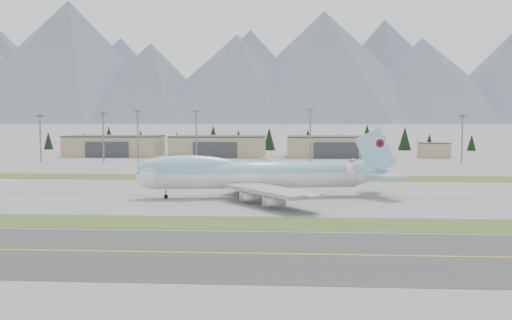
# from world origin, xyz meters

# --- Properties ---
(ground) EXTENTS (7000.00, 7000.00, 0.00)m
(ground) POSITION_xyz_m (0.00, 0.00, 0.00)
(ground) COLOR slate
(ground) RESTS_ON ground
(grass_strip_near) EXTENTS (400.00, 14.00, 0.08)m
(grass_strip_near) POSITION_xyz_m (0.00, -38.00, 0.00)
(grass_strip_near) COLOR #334B1A
(grass_strip_near) RESTS_ON ground
(grass_strip_far) EXTENTS (400.00, 18.00, 0.08)m
(grass_strip_far) POSITION_xyz_m (0.00, 45.00, 0.00)
(grass_strip_far) COLOR #334B1A
(grass_strip_far) RESTS_ON ground
(asphalt_taxiway) EXTENTS (400.00, 32.00, 0.04)m
(asphalt_taxiway) POSITION_xyz_m (0.00, -62.00, 0.00)
(asphalt_taxiway) COLOR #323232
(asphalt_taxiway) RESTS_ON ground
(taxiway_line_main) EXTENTS (400.00, 0.40, 0.02)m
(taxiway_line_main) POSITION_xyz_m (0.00, 0.00, 0.00)
(taxiway_line_main) COLOR gold
(taxiway_line_main) RESTS_ON ground
(taxiway_line_near) EXTENTS (400.00, 0.40, 0.02)m
(taxiway_line_near) POSITION_xyz_m (0.00, -62.00, 0.00)
(taxiway_line_near) COLOR gold
(taxiway_line_near) RESTS_ON ground
(boeing_747_freighter) EXTENTS (67.09, 56.95, 17.59)m
(boeing_747_freighter) POSITION_xyz_m (13.83, -2.39, 5.80)
(boeing_747_freighter) COLOR silver
(boeing_747_freighter) RESTS_ON ground
(hangar_left) EXTENTS (48.00, 26.60, 10.80)m
(hangar_left) POSITION_xyz_m (-70.00, 149.90, 5.39)
(hangar_left) COLOR tan
(hangar_left) RESTS_ON ground
(hangar_center) EXTENTS (48.00, 26.60, 10.80)m
(hangar_center) POSITION_xyz_m (-15.00, 149.90, 5.39)
(hangar_center) COLOR tan
(hangar_center) RESTS_ON ground
(hangar_right) EXTENTS (48.00, 26.60, 10.80)m
(hangar_right) POSITION_xyz_m (45.00, 149.90, 5.39)
(hangar_right) COLOR tan
(hangar_right) RESTS_ON ground
(control_shed) EXTENTS (14.00, 12.00, 7.60)m
(control_shed) POSITION_xyz_m (95.00, 148.00, 3.80)
(control_shed) COLOR tan
(control_shed) RESTS_ON ground
(floodlight_masts) EXTENTS (190.89, 10.36, 24.12)m
(floodlight_masts) POSITION_xyz_m (-15.18, 109.84, 15.88)
(floodlight_masts) COLOR slate
(floodlight_masts) RESTS_ON ground
(service_vehicle_a) EXTENTS (3.27, 3.84, 1.24)m
(service_vehicle_a) POSITION_xyz_m (-25.59, 122.18, 0.00)
(service_vehicle_a) COLOR white
(service_vehicle_a) RESTS_ON ground
(service_vehicle_b) EXTENTS (3.54, 1.83, 1.11)m
(service_vehicle_b) POSITION_xyz_m (10.06, 125.19, 0.00)
(service_vehicle_b) COLOR gold
(service_vehicle_b) RESTS_ON ground
(service_vehicle_c) EXTENTS (3.61, 4.78, 1.29)m
(service_vehicle_c) POSITION_xyz_m (51.07, 119.03, 0.00)
(service_vehicle_c) COLOR silver
(service_vehicle_c) RESTS_ON ground
(conifer_belt) EXTENTS (271.45, 13.54, 16.28)m
(conifer_belt) POSITION_xyz_m (1.80, 212.41, 6.82)
(conifer_belt) COLOR black
(conifer_belt) RESTS_ON ground
(mountain_ridge_front) EXTENTS (4261.25, 1128.31, 527.86)m
(mountain_ridge_front) POSITION_xyz_m (-80.94, 2250.11, 225.04)
(mountain_ridge_front) COLOR #495461
(mountain_ridge_front) RESTS_ON ground
(mountain_ridge_rear) EXTENTS (4538.76, 1061.70, 530.85)m
(mountain_ridge_rear) POSITION_xyz_m (192.34, 2900.00, 262.83)
(mountain_ridge_rear) COLOR #495461
(mountain_ridge_rear) RESTS_ON ground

